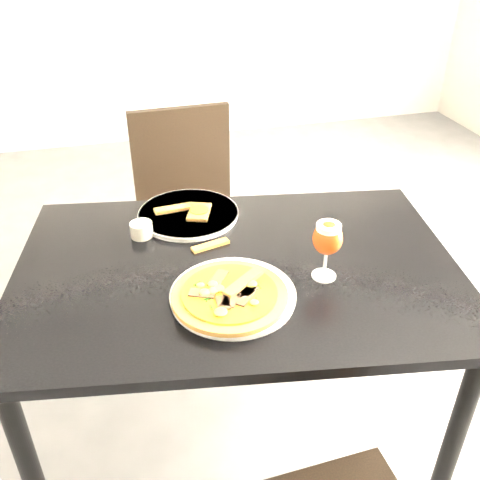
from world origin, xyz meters
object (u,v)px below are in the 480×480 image
object	(u,v)px
pizza	(230,294)
beer_glass	(328,239)
dining_table	(237,291)
chair_far	(190,215)

from	to	relation	value
pizza	beer_glass	xyz separation A→B (m)	(0.27, 0.04, 0.09)
dining_table	beer_glass	distance (m)	0.31
chair_far	pizza	xyz separation A→B (m)	(-0.05, -0.89, 0.27)
pizza	chair_far	bearing A→B (deg)	86.86
chair_far	beer_glass	bearing A→B (deg)	-77.67
dining_table	chair_far	size ratio (longest dim) A/B	1.44
pizza	beer_glass	distance (m)	0.28
dining_table	pizza	size ratio (longest dim) A/B	4.60
dining_table	pizza	distance (m)	0.20
beer_glass	chair_far	bearing A→B (deg)	104.39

